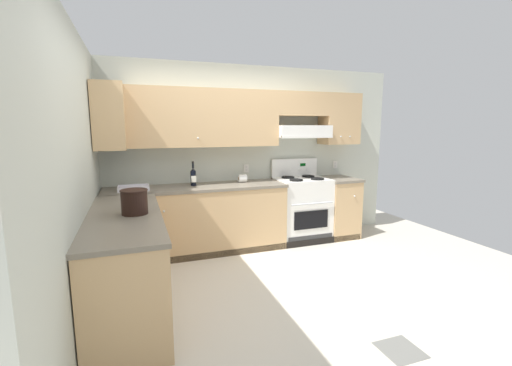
{
  "coord_description": "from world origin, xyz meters",
  "views": [
    {
      "loc": [
        -1.14,
        -3.22,
        1.68
      ],
      "look_at": [
        0.27,
        0.7,
        1.0
      ],
      "focal_mm": 24.07,
      "sensor_mm": 36.0,
      "label": 1
    }
  ],
  "objects": [
    {
      "name": "wall_left",
      "position": [
        -1.59,
        0.23,
        1.34
      ],
      "size": [
        0.47,
        4.0,
        2.55
      ],
      "color": "beige",
      "rests_on": "ground_plane"
    },
    {
      "name": "paper_towel_roll",
      "position": [
        0.29,
        1.35,
        0.97
      ],
      "size": [
        0.12,
        0.11,
        0.11
      ],
      "color": "white",
      "rests_on": "counter_back_run"
    },
    {
      "name": "wall_back",
      "position": [
        0.39,
        1.53,
        1.48
      ],
      "size": [
        4.68,
        0.57,
        2.55
      ],
      "color": "beige",
      "rests_on": "ground_plane"
    },
    {
      "name": "floor_accent_tile",
      "position": [
        0.7,
        -1.36,
        0.0
      ],
      "size": [
        0.3,
        0.3,
        0.01
      ],
      "primitive_type": "cube",
      "color": "slate",
      "rests_on": "ground_plane"
    },
    {
      "name": "counter_left_run",
      "position": [
        -1.24,
        -0.0,
        0.45
      ],
      "size": [
        0.63,
        1.91,
        0.91
      ],
      "color": "tan",
      "rests_on": "ground_plane"
    },
    {
      "name": "bowl",
      "position": [
        -1.16,
        1.2,
        0.93
      ],
      "size": [
        0.37,
        0.21,
        0.06
      ],
      "color": "silver",
      "rests_on": "counter_back_run"
    },
    {
      "name": "wine_bottle",
      "position": [
        -0.41,
        1.29,
        1.04
      ],
      "size": [
        0.07,
        0.08,
        0.33
      ],
      "color": "black",
      "rests_on": "counter_back_run"
    },
    {
      "name": "stove",
      "position": [
        1.19,
        1.25,
        0.48
      ],
      "size": [
        0.76,
        0.62,
        1.2
      ],
      "color": "white",
      "rests_on": "ground_plane"
    },
    {
      "name": "bucket",
      "position": [
        -1.15,
        -0.04,
        1.03
      ],
      "size": [
        0.24,
        0.24,
        0.22
      ],
      "color": "black",
      "rests_on": "counter_left_run"
    },
    {
      "name": "ground_plane",
      "position": [
        0.0,
        0.0,
        0.0
      ],
      "size": [
        7.04,
        7.04,
        0.0
      ],
      "primitive_type": "plane",
      "color": "beige"
    },
    {
      "name": "counter_back_run",
      "position": [
        0.01,
        1.24,
        0.45
      ],
      "size": [
        3.6,
        0.65,
        0.91
      ],
      "color": "tan",
      "rests_on": "ground_plane"
    }
  ]
}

